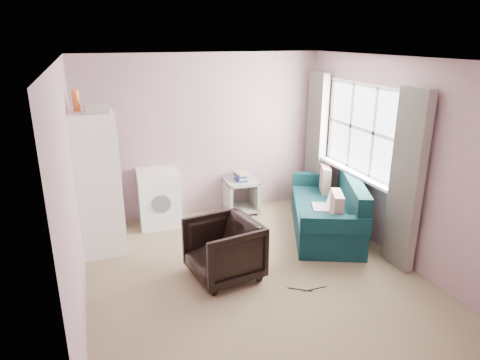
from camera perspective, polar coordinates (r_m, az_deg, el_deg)
The scene contains 8 objects.
room at distance 4.76m, azimuth 2.05°, elevation 0.70°, with size 3.84×4.24×2.54m.
armchair at distance 5.04m, azimuth -2.19°, elevation -8.90°, with size 0.76×0.71×0.78m, color black.
fridge at distance 5.77m, azimuth -18.96°, elevation -0.35°, with size 0.68×0.67×2.11m.
washing_machine at distance 6.53m, azimuth -10.78°, elevation -2.13°, with size 0.63×0.63×0.84m.
side_table at distance 6.88m, azimuth 0.11°, elevation -1.81°, with size 0.51×0.51×0.67m.
sofa at distance 6.34m, azimuth 11.86°, elevation -4.11°, with size 1.55×2.10×0.85m.
window_dressing at distance 6.20m, azimuth 14.98°, elevation 2.93°, with size 0.17×2.62×2.18m.
floor_cables at distance 5.04m, azimuth 8.98°, elevation -14.19°, with size 0.43×0.17×0.01m.
Camera 1 is at (-1.66, -4.20, 2.72)m, focal length 32.00 mm.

